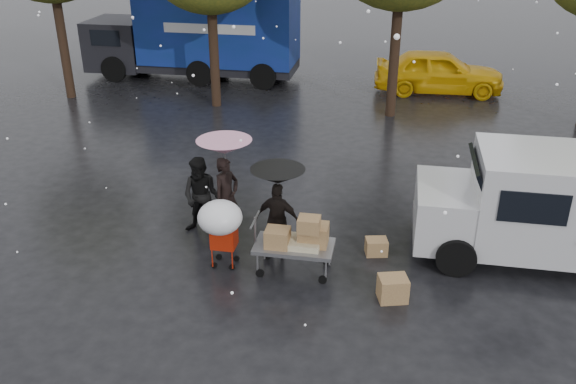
% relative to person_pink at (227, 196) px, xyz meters
% --- Properties ---
extents(ground, '(90.00, 90.00, 0.00)m').
position_rel_person_pink_xyz_m(ground, '(0.66, -1.33, -0.86)').
color(ground, black).
rests_on(ground, ground).
extents(person_pink, '(0.68, 0.75, 1.72)m').
position_rel_person_pink_xyz_m(person_pink, '(0.00, 0.00, 0.00)').
color(person_pink, black).
rests_on(person_pink, ground).
extents(person_middle, '(0.88, 0.71, 1.71)m').
position_rel_person_pink_xyz_m(person_middle, '(-0.52, -0.09, -0.00)').
color(person_middle, black).
rests_on(person_middle, ground).
extents(person_black, '(0.94, 0.50, 1.53)m').
position_rel_person_pink_xyz_m(person_black, '(1.23, -0.62, -0.09)').
color(person_black, black).
rests_on(person_black, ground).
extents(umbrella_pink, '(1.14, 1.14, 2.12)m').
position_rel_person_pink_xyz_m(umbrella_pink, '(0.00, 0.00, 1.11)').
color(umbrella_pink, '#4C4C4C').
rests_on(umbrella_pink, ground).
extents(umbrella_black, '(1.07, 1.07, 1.85)m').
position_rel_person_pink_xyz_m(umbrella_black, '(1.23, -0.62, 0.84)').
color(umbrella_black, '#4C4C4C').
rests_on(umbrella_black, ground).
extents(vendor_cart, '(1.52, 0.80, 1.27)m').
position_rel_person_pink_xyz_m(vendor_cart, '(1.74, -1.25, -0.13)').
color(vendor_cart, slate).
rests_on(vendor_cart, ground).
extents(shopping_cart, '(0.84, 0.84, 1.46)m').
position_rel_person_pink_xyz_m(shopping_cart, '(0.29, -1.42, 0.20)').
color(shopping_cart, red).
rests_on(shopping_cart, ground).
extents(white_van, '(4.91, 2.18, 2.20)m').
position_rel_person_pink_xyz_m(white_van, '(6.51, 0.18, 0.30)').
color(white_van, silver).
rests_on(white_van, ground).
extents(blue_truck, '(8.30, 2.60, 3.50)m').
position_rel_person_pink_xyz_m(blue_truck, '(-4.51, 12.10, 0.90)').
color(blue_truck, navy).
rests_on(blue_truck, ground).
extents(box_ground_near, '(0.59, 0.53, 0.45)m').
position_rel_person_pink_xyz_m(box_ground_near, '(3.55, -1.83, -0.63)').
color(box_ground_near, brown).
rests_on(box_ground_near, ground).
extents(box_ground_far, '(0.49, 0.42, 0.33)m').
position_rel_person_pink_xyz_m(box_ground_far, '(3.18, -0.32, -0.69)').
color(box_ground_far, brown).
rests_on(box_ground_far, ground).
extents(yellow_taxi, '(4.74, 2.09, 1.59)m').
position_rel_person_pink_xyz_m(yellow_taxi, '(4.78, 11.69, -0.07)').
color(yellow_taxi, '#E7AD0C').
rests_on(yellow_taxi, ground).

